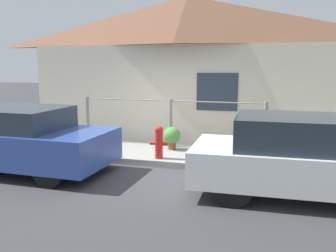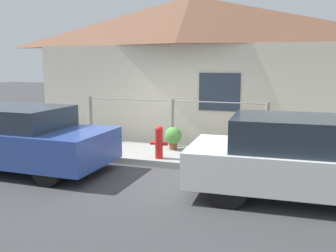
% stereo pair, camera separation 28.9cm
% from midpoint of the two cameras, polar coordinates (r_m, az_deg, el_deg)
% --- Properties ---
extents(ground_plane, '(60.00, 60.00, 0.00)m').
position_cam_midpoint_polar(ground_plane, '(8.47, -1.63, -6.23)').
color(ground_plane, '#38383A').
extents(sidewalk, '(24.00, 1.71, 0.14)m').
position_cam_midpoint_polar(sidewalk, '(9.23, 0.19, -4.43)').
color(sidewalk, gray).
rests_on(sidewalk, ground_plane).
extents(house, '(9.21, 2.23, 4.23)m').
position_cam_midpoint_polar(house, '(11.30, 4.11, 14.72)').
color(house, beige).
rests_on(house, ground_plane).
extents(fence, '(4.90, 0.10, 1.25)m').
position_cam_midpoint_polar(fence, '(9.74, 1.48, 0.84)').
color(fence, gray).
rests_on(fence, sidewalk).
extents(car_left, '(3.90, 1.87, 1.38)m').
position_cam_midpoint_polar(car_left, '(8.67, -20.54, -1.74)').
color(car_left, '#2D4793').
rests_on(car_left, ground_plane).
extents(car_right, '(4.09, 1.85, 1.42)m').
position_cam_midpoint_polar(car_right, '(6.80, 21.41, -4.67)').
color(car_right, white).
rests_on(car_right, ground_plane).
extents(fire_hydrant, '(0.42, 0.19, 0.76)m').
position_cam_midpoint_polar(fire_hydrant, '(8.54, -0.42, -2.35)').
color(fire_hydrant, red).
rests_on(fire_hydrant, sidewalk).
extents(potted_plant_near_hydrant, '(0.43, 0.43, 0.57)m').
position_cam_midpoint_polar(potted_plant_near_hydrant, '(9.44, 1.67, -1.60)').
color(potted_plant_near_hydrant, brown).
rests_on(potted_plant_near_hydrant, sidewalk).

